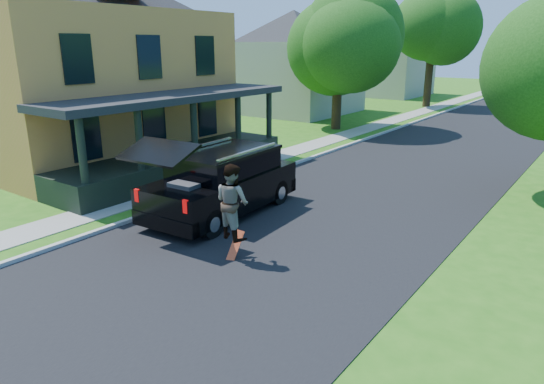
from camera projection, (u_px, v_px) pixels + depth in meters
The scene contains 13 objects.
ground at pixel (192, 283), 10.34m from camera, with size 140.00×140.00×0.00m, color #286614.
street at pixel (461, 140), 25.78m from camera, with size 8.00×120.00×0.02m, color black.
curb at pixel (390, 132), 28.06m from camera, with size 0.15×120.00×0.12m, color #A9A9A4.
sidewalk at pixel (365, 129), 28.94m from camera, with size 1.30×120.00×0.03m, color gray.
front_walk at pixel (133, 165), 20.33m from camera, with size 6.50×1.20×0.03m, color gray.
main_house at pixel (74, 43), 20.74m from camera, with size 15.56×15.56×10.10m.
neighbor_house_mid at pixel (293, 54), 35.25m from camera, with size 12.78×12.78×8.30m.
neighbor_house_far at pixel (384, 51), 47.61m from camera, with size 12.78×12.78×8.30m.
black_suv at pixel (222, 182), 14.26m from camera, with size 2.42×5.61×2.56m.
skateboarder at pixel (232, 202), 11.15m from camera, with size 0.97×0.82×1.78m.
skateboard at pixel (235, 247), 11.45m from camera, with size 0.20×0.51×0.69m.
tree_left_mid at pixel (339, 32), 27.48m from camera, with size 6.63×6.42×8.70m.
tree_left_far at pixel (433, 22), 37.50m from camera, with size 7.92×7.71×9.91m.
Camera 1 is at (6.87, -6.52, 4.88)m, focal length 32.00 mm.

